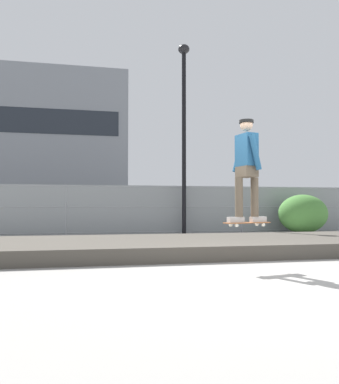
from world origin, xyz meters
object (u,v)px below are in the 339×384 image
street_lamp (184,116)px  shrub_left (303,214)px  parked_car_near (79,211)px  skater (247,163)px  skateboard (247,223)px

street_lamp → shrub_left: (4.63, -0.63, -3.76)m
street_lamp → parked_car_near: size_ratio=1.64×
skater → parked_car_near: skater is taller
skateboard → skater: size_ratio=0.48×
parked_car_near → shrub_left: (8.63, -3.61, -0.08)m
parked_car_near → skater: bearing=-75.3°
shrub_left → street_lamp: bearing=172.2°
street_lamp → parked_car_near: bearing=143.4°
skater → parked_car_near: (-3.00, 11.41, -0.93)m
skateboard → skater: 0.99m
shrub_left → parked_car_near: bearing=157.3°
skater → street_lamp: (1.00, 8.43, 2.75)m
skateboard → parked_car_near: size_ratio=0.18×
skater → skateboard: bearing=-82.9°
skateboard → parked_car_near: 11.80m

